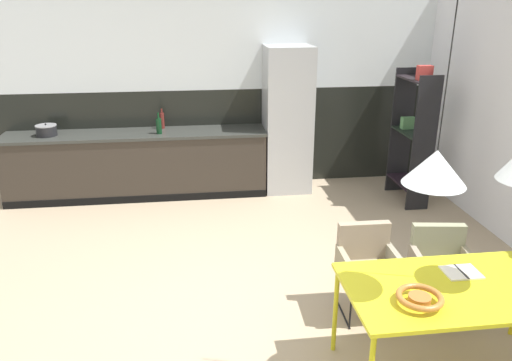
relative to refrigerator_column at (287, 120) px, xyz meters
name	(u,v)px	position (x,y,z in m)	size (l,w,h in m)	color
ground_plane	(255,327)	(-0.85, -3.17, -1.01)	(9.34, 9.34, 0.00)	tan
back_wall_splashback_dark	(225,137)	(-0.85, 0.36, -0.31)	(6.25, 0.12, 1.40)	black
back_wall_panel_upper	(223,37)	(-0.85, 0.36, 1.09)	(6.25, 0.12, 1.40)	silver
kitchen_counter	(138,164)	(-2.08, 0.00, -0.56)	(3.52, 0.63, 0.90)	#332C25
refrigerator_column	(287,120)	(0.00, 0.00, 0.00)	(0.64, 0.60, 2.02)	#ADAFB2
dining_table	(460,292)	(0.47, -3.91, -0.30)	(1.59, 0.84, 0.76)	gold
armchair_facing_counter	(367,258)	(0.13, -3.03, -0.50)	(0.50, 0.48, 0.78)	gray
armchair_near_window	(441,259)	(0.76, -3.11, -0.51)	(0.54, 0.53, 0.76)	gray
fruit_bowl	(420,298)	(0.09, -4.08, -0.20)	(0.30, 0.30, 0.07)	#B2662D
open_book	(461,272)	(0.56, -3.75, -0.24)	(0.25, 0.20, 0.02)	white
cooking_pot	(46,130)	(-3.22, -0.01, -0.04)	(0.27, 0.27, 0.17)	black
bottle_vinegar_dark	(162,120)	(-1.73, 0.19, 0.01)	(0.06, 0.06, 0.28)	maroon
bottle_wine_green	(159,126)	(-1.76, -0.10, 0.00)	(0.07, 0.07, 0.28)	#0F3319
open_shelf_unit	(412,132)	(1.55, -0.63, -0.05)	(0.30, 0.74, 1.83)	black
pendant_lamp_over_table_near	(435,167)	(0.16, -3.94, 0.63)	(0.39, 0.39, 1.22)	black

